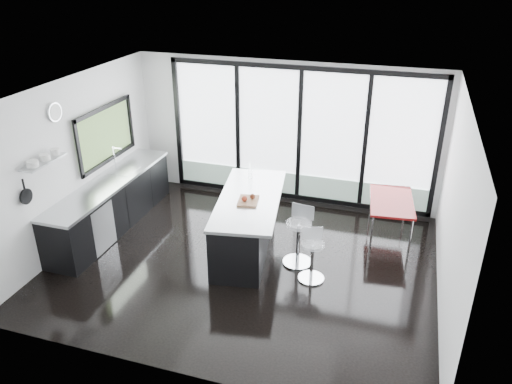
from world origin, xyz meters
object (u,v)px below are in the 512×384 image
(island, at_px, (245,222))
(bar_stool_far, at_px, (298,243))
(bar_stool_near, at_px, (312,261))
(red_table, at_px, (389,217))

(island, bearing_deg, bar_stool_far, -12.29)
(bar_stool_near, bearing_deg, red_table, 42.04)
(island, bearing_deg, red_table, 27.22)
(bar_stool_near, xyz_separation_m, bar_stool_far, (-0.30, 0.37, 0.06))
(island, xyz_separation_m, red_table, (2.30, 1.18, -0.14))
(bar_stool_near, height_order, bar_stool_far, bar_stool_far)
(red_table, bearing_deg, island, -152.78)
(bar_stool_near, bearing_deg, bar_stool_far, 111.76)
(red_table, bearing_deg, bar_stool_near, -120.39)
(island, relative_size, red_table, 1.94)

